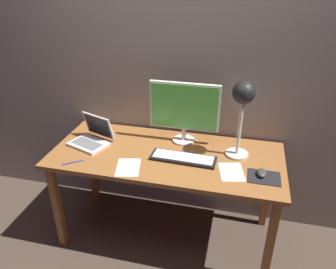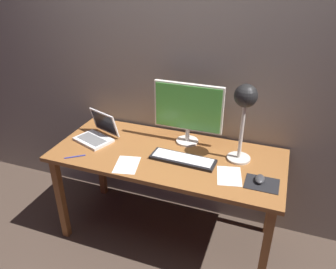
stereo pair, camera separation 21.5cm
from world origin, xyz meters
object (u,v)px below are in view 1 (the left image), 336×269
Objects in this scene: keyboard_main at (183,158)px; pen at (73,162)px; laptop at (93,135)px; desk_lamp at (243,101)px; mouse at (262,173)px; monitor at (184,109)px.

pen is (-0.71, -0.21, -0.01)m from keyboard_main.
laptop is 1.09m from desk_lamp.
mouse is at bearing -7.35° from keyboard_main.
pen is (-0.02, -0.29, -0.05)m from laptop.
monitor is at bearing 100.77° from keyboard_main.
laptop reaches higher than keyboard_main.
pen is (-1.05, -0.36, -0.39)m from desk_lamp.
keyboard_main is at bearing 16.74° from pen.
desk_lamp is at bearing 18.91° from pen.
mouse is at bearing -52.70° from desk_lamp.
pen is at bearing -144.58° from monitor.
mouse is (1.20, -0.15, -0.04)m from laptop.
laptop is (-0.64, -0.17, -0.20)m from monitor.
keyboard_main is at bearing -156.83° from desk_lamp.
monitor is 1.12× the size of keyboard_main.
laptop is 0.30m from pen.
pen is at bearing -173.14° from mouse.
keyboard_main is at bearing -79.23° from monitor.
mouse is (0.56, -0.32, -0.24)m from monitor.
pen is at bearing -161.09° from desk_lamp.
monitor is at bearing 164.94° from desk_lamp.
pen is (-0.66, -0.47, -0.25)m from monitor.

